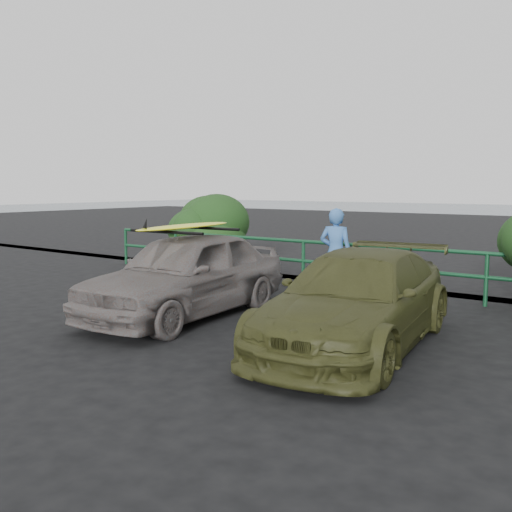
% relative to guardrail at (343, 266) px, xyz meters
% --- Properties ---
extents(ground, '(80.00, 80.00, 0.00)m').
position_rel_guardrail_xyz_m(ground, '(0.00, -5.00, -0.52)').
color(ground, black).
extents(guardrail, '(14.00, 0.08, 1.04)m').
position_rel_guardrail_xyz_m(guardrail, '(0.00, 0.00, 0.00)').
color(guardrail, '#124125').
rests_on(guardrail, ground).
extents(shrub_left, '(3.20, 2.40, 1.95)m').
position_rel_guardrail_xyz_m(shrub_left, '(-4.80, 0.40, 0.45)').
color(shrub_left, '#1C3D16').
rests_on(shrub_left, ground).
extents(sedan, '(2.05, 4.45, 1.48)m').
position_rel_guardrail_xyz_m(sedan, '(-1.03, -3.87, 0.22)').
color(sedan, '#655D5A').
rests_on(sedan, ground).
extents(olive_vehicle, '(2.40, 4.78, 1.33)m').
position_rel_guardrail_xyz_m(olive_vehicle, '(2.24, -3.88, 0.15)').
color(olive_vehicle, '#3A3D1B').
rests_on(olive_vehicle, ground).
extents(man, '(0.73, 0.55, 1.82)m').
position_rel_guardrail_xyz_m(man, '(0.30, -0.90, 0.39)').
color(man, '#3A6AAF').
rests_on(man, ground).
extents(roof_rack, '(1.61, 1.18, 0.05)m').
position_rel_guardrail_xyz_m(roof_rack, '(-1.03, -3.87, 0.98)').
color(roof_rack, black).
rests_on(roof_rack, sedan).
extents(surfboard, '(0.66, 2.42, 0.07)m').
position_rel_guardrail_xyz_m(surfboard, '(-1.03, -3.87, 1.05)').
color(surfboard, '#FBFE1A').
rests_on(surfboard, roof_rack).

